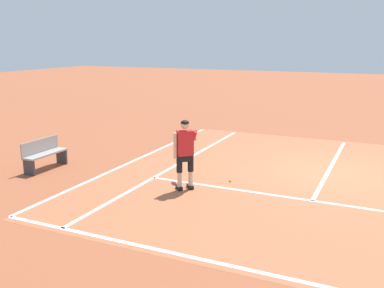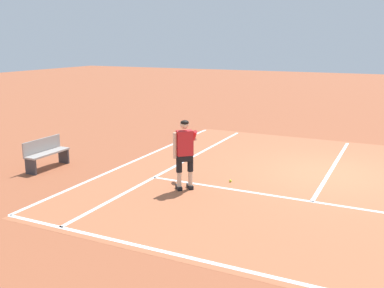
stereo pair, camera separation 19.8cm
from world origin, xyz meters
name	(u,v)px [view 2 (the right image)]	position (x,y,z in m)	size (l,w,h in m)	color
ground_plane	(329,173)	(0.00, 0.00, 0.00)	(80.00, 80.00, 0.00)	#9E5133
court_inner_surface	(323,184)	(0.00, -0.97, 0.00)	(10.98, 10.35, 0.00)	#B2603D
line_baseline	(267,276)	(0.00, -5.95, 0.00)	(10.98, 0.10, 0.01)	white
line_service	(312,202)	(0.00, -2.40, 0.00)	(8.23, 0.10, 0.01)	white
line_centre_service	(334,166)	(0.00, 0.80, 0.00)	(0.10, 6.40, 0.01)	white
line_singles_left	(179,164)	(-4.12, -0.97, 0.00)	(0.10, 9.95, 0.01)	white
line_doubles_left	(139,159)	(-5.49, -0.97, 0.00)	(0.10, 9.95, 0.01)	white
tennis_player	(185,150)	(-2.97, -2.86, 0.99)	(0.70, 1.18, 1.71)	black
tennis_ball_near_feet	(230,181)	(-2.16, -1.88, 0.03)	(0.07, 0.07, 0.07)	#CCE02D
courtside_bench	(46,153)	(-7.30, -2.97, 0.45)	(0.40, 1.40, 0.85)	#9E9993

